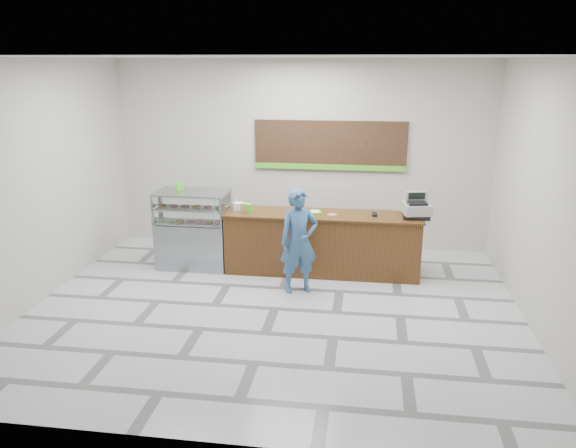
# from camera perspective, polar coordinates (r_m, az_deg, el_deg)

# --- Properties ---
(floor) EXTENTS (7.00, 7.00, 0.00)m
(floor) POSITION_cam_1_polar(r_m,az_deg,el_deg) (8.21, -1.35, -8.60)
(floor) COLOR #BBBBC0
(floor) RESTS_ON ground
(back_wall) EXTENTS (7.00, 0.00, 7.00)m
(back_wall) POSITION_cam_1_polar(r_m,az_deg,el_deg) (10.55, 1.28, 7.01)
(back_wall) COLOR beige
(back_wall) RESTS_ON floor
(ceiling) EXTENTS (7.00, 7.00, 0.00)m
(ceiling) POSITION_cam_1_polar(r_m,az_deg,el_deg) (7.44, -1.54, 16.63)
(ceiling) COLOR silver
(ceiling) RESTS_ON back_wall
(sales_counter) EXTENTS (3.26, 0.76, 1.03)m
(sales_counter) POSITION_cam_1_polar(r_m,az_deg,el_deg) (9.39, 3.50, -1.96)
(sales_counter) COLOR brown
(sales_counter) RESTS_ON floor
(display_case) EXTENTS (1.22, 0.72, 1.33)m
(display_case) POSITION_cam_1_polar(r_m,az_deg,el_deg) (9.76, -9.58, -0.47)
(display_case) COLOR gray
(display_case) RESTS_ON floor
(menu_board) EXTENTS (2.80, 0.06, 0.90)m
(menu_board) POSITION_cam_1_polar(r_m,az_deg,el_deg) (10.43, 4.29, 7.88)
(menu_board) COLOR black
(menu_board) RESTS_ON back_wall
(cash_register) EXTENTS (0.50, 0.51, 0.40)m
(cash_register) POSITION_cam_1_polar(r_m,az_deg,el_deg) (9.22, 12.91, 1.59)
(cash_register) COLOR black
(cash_register) RESTS_ON sales_counter
(card_terminal) EXTENTS (0.09, 0.16, 0.04)m
(card_terminal) POSITION_cam_1_polar(r_m,az_deg,el_deg) (9.21, 8.79, 0.96)
(card_terminal) COLOR black
(card_terminal) RESTS_ON sales_counter
(serving_tray) EXTENTS (0.40, 0.32, 0.02)m
(serving_tray) POSITION_cam_1_polar(r_m,az_deg,el_deg) (9.30, 2.30, 1.24)
(serving_tray) COLOR #30BA0A
(serving_tray) RESTS_ON sales_counter
(napkin_box) EXTENTS (0.16, 0.16, 0.13)m
(napkin_box) POSITION_cam_1_polar(r_m,az_deg,el_deg) (9.45, -5.00, 1.79)
(napkin_box) COLOR white
(napkin_box) RESTS_ON sales_counter
(straw_cup) EXTENTS (0.08, 0.08, 0.13)m
(straw_cup) POSITION_cam_1_polar(r_m,az_deg,el_deg) (9.53, -5.23, 1.89)
(straw_cup) COLOR silver
(straw_cup) RESTS_ON sales_counter
(promo_box) EXTENTS (0.20, 0.17, 0.15)m
(promo_box) POSITION_cam_1_polar(r_m,az_deg,el_deg) (9.29, -4.21, 1.63)
(promo_box) COLOR #55C027
(promo_box) RESTS_ON sales_counter
(donut_decal) EXTENTS (0.16, 0.16, 0.00)m
(donut_decal) POSITION_cam_1_polar(r_m,az_deg,el_deg) (9.20, 4.49, 0.98)
(donut_decal) COLOR #D15F79
(donut_decal) RESTS_ON sales_counter
(green_cup_left) EXTENTS (0.08, 0.08, 0.13)m
(green_cup_left) POSITION_cam_1_polar(r_m,az_deg,el_deg) (9.75, -11.13, 3.78)
(green_cup_left) COLOR #55C027
(green_cup_left) RESTS_ON display_case
(green_cup_right) EXTENTS (0.08, 0.08, 0.13)m
(green_cup_right) POSITION_cam_1_polar(r_m,az_deg,el_deg) (9.77, -10.79, 3.84)
(green_cup_right) COLOR #55C027
(green_cup_right) RESTS_ON display_case
(customer) EXTENTS (0.69, 0.58, 1.62)m
(customer) POSITION_cam_1_polar(r_m,az_deg,el_deg) (8.53, 1.11, -1.75)
(customer) COLOR #325B87
(customer) RESTS_ON floor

